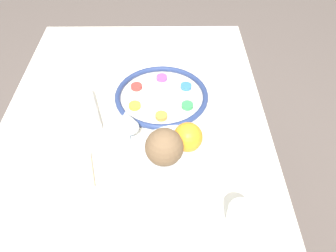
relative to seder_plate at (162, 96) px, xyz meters
The scene contains 10 objects.
ground_plane 0.74m from the seder_plate, 64.05° to the right, with size 8.00×8.00×0.00m, color #564C47.
dining_table 0.39m from the seder_plate, 64.05° to the right, with size 1.13×0.91×0.72m.
seder_plate is the anchor object (origin of this frame).
wine_glass 0.25m from the seder_plate, 26.34° to the right, with size 0.07×0.07×0.14m.
fruit_stand 0.36m from the seder_plate, ahead, with size 0.22×0.22×0.11m.
orange_fruit 0.36m from the seder_plate, 12.95° to the left, with size 0.08×0.08×0.08m.
coconut 0.39m from the seder_plate, ahead, with size 0.10×0.10×0.10m.
bread_plate 0.43m from the seder_plate, 37.25° to the right, with size 0.17×0.17×0.02m.
napkin_roll 0.26m from the seder_plate, 72.22° to the right, with size 0.19×0.10×0.05m.
cup_near 0.53m from the seder_plate, 22.52° to the left, with size 0.07×0.07×0.07m.
Camera 1 is at (0.85, 0.11, 1.52)m, focal length 35.00 mm.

